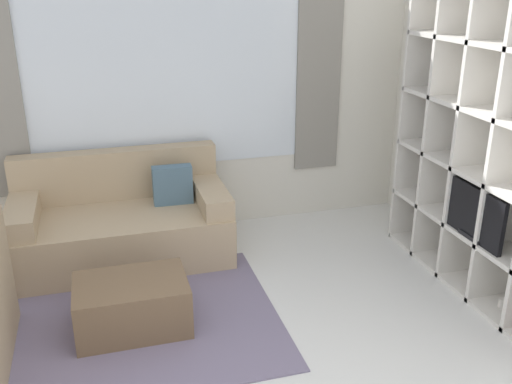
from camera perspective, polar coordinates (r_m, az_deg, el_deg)
wall_back at (r=5.26m, az=-8.87°, el=10.16°), size 5.80×0.11×2.70m
wall_right at (r=4.73m, az=23.74°, el=7.33°), size 0.07×4.32×2.70m
area_rug at (r=4.25m, az=-17.91°, el=-13.26°), size 2.87×1.67×0.01m
shelving_unit at (r=4.50m, az=22.97°, el=4.28°), size 0.39×2.03×2.34m
couch_main at (r=5.05m, az=-13.20°, el=-3.07°), size 1.78×0.93×0.88m
ottoman at (r=4.10m, az=-12.28°, el=-11.00°), size 0.76×0.53×0.37m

